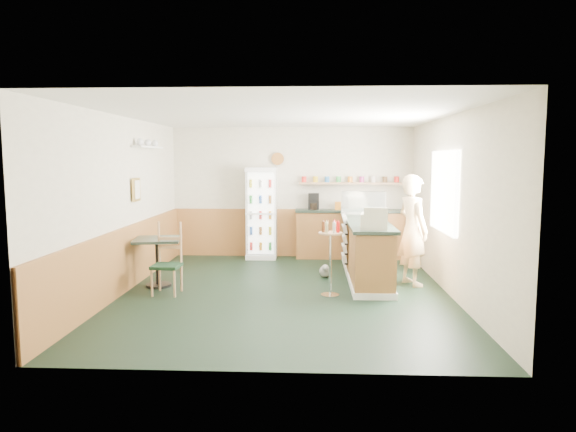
# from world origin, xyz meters

# --- Properties ---
(ground) EXTENTS (6.00, 6.00, 0.00)m
(ground) POSITION_xyz_m (0.00, 0.00, 0.00)
(ground) COLOR black
(ground) RESTS_ON ground
(room_envelope) EXTENTS (5.04, 6.02, 2.72)m
(room_envelope) POSITION_xyz_m (-0.23, 0.73, 1.52)
(room_envelope) COLOR beige
(room_envelope) RESTS_ON ground
(service_counter) EXTENTS (0.68, 3.01, 1.01)m
(service_counter) POSITION_xyz_m (1.35, 1.07, 0.46)
(service_counter) COLOR #A36834
(service_counter) RESTS_ON ground
(back_counter) EXTENTS (2.24, 0.42, 1.69)m
(back_counter) POSITION_xyz_m (1.19, 2.80, 0.55)
(back_counter) COLOR #A36834
(back_counter) RESTS_ON ground
(drinks_fridge) EXTENTS (0.62, 0.53, 1.87)m
(drinks_fridge) POSITION_xyz_m (-0.62, 2.74, 0.94)
(drinks_fridge) COLOR white
(drinks_fridge) RESTS_ON ground
(display_case) EXTENTS (0.79, 0.41, 0.45)m
(display_case) POSITION_xyz_m (1.35, 1.60, 1.23)
(display_case) COLOR silver
(display_case) RESTS_ON service_counter
(cash_register) EXTENTS (0.45, 0.46, 0.23)m
(cash_register) POSITION_xyz_m (1.35, -0.07, 1.12)
(cash_register) COLOR beige
(cash_register) RESTS_ON service_counter
(shopkeeper) EXTENTS (0.64, 0.72, 1.80)m
(shopkeeper) POSITION_xyz_m (2.05, 0.57, 0.90)
(shopkeeper) COLOR tan
(shopkeeper) RESTS_ON ground
(condiment_stand) EXTENTS (0.36, 0.36, 1.12)m
(condiment_stand) POSITION_xyz_m (0.70, -0.18, 0.73)
(condiment_stand) COLOR silver
(condiment_stand) RESTS_ON ground
(newspaper_rack) EXTENTS (0.09, 0.42, 0.84)m
(newspaper_rack) POSITION_xyz_m (0.99, 1.18, 0.65)
(newspaper_rack) COLOR black
(newspaper_rack) RESTS_ON ground
(cafe_table) EXTENTS (0.82, 0.82, 0.78)m
(cafe_table) POSITION_xyz_m (-2.05, 0.27, 0.55)
(cafe_table) COLOR black
(cafe_table) RESTS_ON ground
(cafe_chair) EXTENTS (0.42, 0.42, 1.09)m
(cafe_chair) POSITION_xyz_m (-1.78, -0.11, 0.57)
(cafe_chair) COLOR black
(cafe_chair) RESTS_ON ground
(dog_doorstop) EXTENTS (0.20, 0.26, 0.24)m
(dog_doorstop) POSITION_xyz_m (0.65, 1.03, 0.12)
(dog_doorstop) COLOR #979791
(dog_doorstop) RESTS_ON ground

